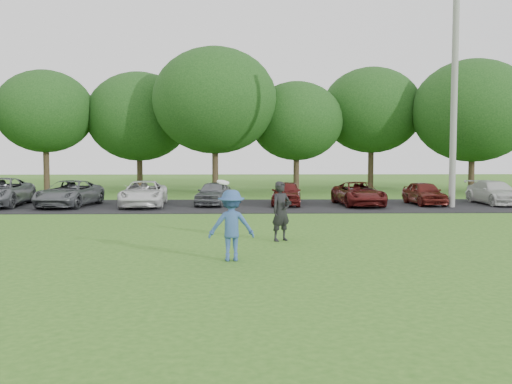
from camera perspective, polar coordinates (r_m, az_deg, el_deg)
ground at (r=12.79m, az=0.39°, el=-6.92°), size 100.00×100.00×0.00m
parking_lot at (r=25.66m, az=-0.52°, el=-1.38°), size 32.00×6.50×0.03m
utility_pole at (r=26.37m, az=19.22°, el=9.59°), size 0.28×0.28×10.18m
frisbee_player at (r=12.74m, az=-2.48°, el=-3.34°), size 1.07×0.66×1.82m
camera_bystander at (r=15.56m, az=2.52°, el=-1.93°), size 0.71×0.66×1.63m
parked_cars at (r=25.56m, az=-4.25°, el=-0.12°), size 30.27×4.73×1.26m
tree_row at (r=35.45m, az=1.70°, el=8.02°), size 42.39×9.85×8.64m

